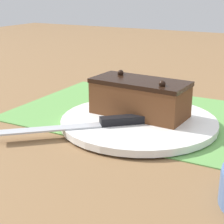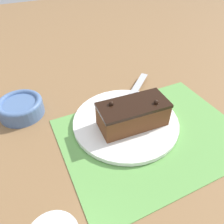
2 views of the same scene
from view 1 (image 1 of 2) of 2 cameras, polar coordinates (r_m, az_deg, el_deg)
ground_plane at (r=0.77m, az=3.22°, el=-0.12°), size 3.00×3.00×0.00m
placemat_woven at (r=0.77m, az=3.22°, el=0.03°), size 0.46×0.34×0.00m
cake_plate at (r=0.69m, az=4.10°, el=-1.47°), size 0.28×0.28×0.01m
chocolate_cake at (r=0.70m, az=4.24°, el=2.23°), size 0.18×0.09×0.08m
serving_knife at (r=0.65m, az=-1.97°, el=-1.68°), size 0.20×0.18×0.01m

